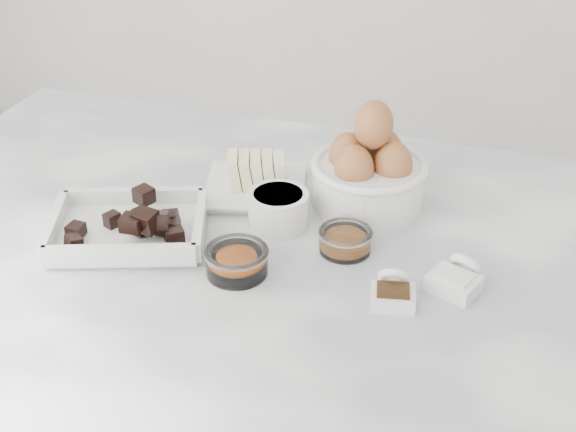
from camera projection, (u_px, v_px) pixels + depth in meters
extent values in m
cube|color=white|center=(267.00, 263.00, 1.08)|extent=(1.20, 0.80, 0.04)
cube|color=white|center=(128.00, 234.00, 1.09)|extent=(0.23, 0.20, 0.01)
cube|color=white|center=(256.00, 190.00, 1.20)|extent=(0.16, 0.16, 0.01)
cube|color=white|center=(256.00, 185.00, 1.19)|extent=(0.18, 0.18, 0.00)
cylinder|color=white|center=(278.00, 209.00, 1.11)|extent=(0.08, 0.08, 0.05)
cylinder|color=white|center=(278.00, 197.00, 1.10)|extent=(0.07, 0.07, 0.01)
cylinder|color=white|center=(368.00, 184.00, 1.16)|extent=(0.16, 0.16, 0.06)
torus|color=white|center=(369.00, 166.00, 1.14)|extent=(0.17, 0.17, 0.01)
ellipsoid|color=#B06338|center=(394.00, 163.00, 1.13)|extent=(0.06, 0.06, 0.07)
ellipsoid|color=#B06338|center=(346.00, 159.00, 1.14)|extent=(0.06, 0.06, 0.07)
ellipsoid|color=#B06338|center=(378.00, 151.00, 1.16)|extent=(0.06, 0.06, 0.07)
ellipsoid|color=#B06338|center=(360.00, 171.00, 1.11)|extent=(0.06, 0.06, 0.07)
ellipsoid|color=#B06338|center=(374.00, 125.00, 1.11)|extent=(0.06, 0.06, 0.07)
cylinder|color=white|center=(345.00, 241.00, 1.06)|extent=(0.07, 0.07, 0.03)
torus|color=white|center=(346.00, 233.00, 1.05)|extent=(0.07, 0.07, 0.01)
cylinder|color=#D3640E|center=(345.00, 244.00, 1.06)|extent=(0.05, 0.05, 0.01)
cylinder|color=white|center=(237.00, 262.00, 1.01)|extent=(0.08, 0.08, 0.03)
torus|color=white|center=(236.00, 252.00, 1.01)|extent=(0.08, 0.08, 0.01)
ellipsoid|color=orange|center=(237.00, 261.00, 1.01)|extent=(0.05, 0.05, 0.02)
cube|color=white|center=(393.00, 298.00, 0.96)|extent=(0.06, 0.05, 0.02)
cube|color=black|center=(393.00, 290.00, 0.96)|extent=(0.04, 0.04, 0.00)
torus|color=white|center=(393.00, 277.00, 0.98)|extent=(0.05, 0.04, 0.04)
cube|color=white|center=(453.00, 284.00, 0.98)|extent=(0.07, 0.07, 0.02)
cube|color=white|center=(454.00, 275.00, 0.98)|extent=(0.05, 0.05, 0.00)
torus|color=white|center=(466.00, 264.00, 1.00)|extent=(0.05, 0.05, 0.04)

